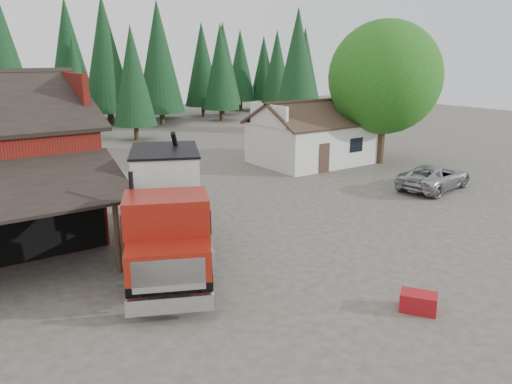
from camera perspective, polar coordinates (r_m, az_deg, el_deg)
ground at (r=19.99m, az=2.24°, el=-7.42°), size 120.00×120.00×0.00m
farmhouse at (r=37.21m, az=6.45°, el=5.91°), size 8.60×6.42×4.65m
deciduous_tree at (r=37.43m, az=14.52°, el=12.11°), size 8.00×8.00×10.20m
conifer_backdrop at (r=58.33m, az=-23.34°, el=6.53°), size 76.00×16.00×16.00m
near_pine_b at (r=47.92m, az=-13.90°, el=12.75°), size 3.96×3.96×10.40m
near_pine_c at (r=52.47m, az=4.78°, el=14.42°), size 4.84×4.84×12.40m
near_pine_d at (r=49.26m, az=-26.98°, el=13.38°), size 5.28×5.28×13.40m
feed_truck at (r=19.53m, az=-10.15°, el=-1.41°), size 6.74×10.54×4.66m
silver_car at (r=31.48m, az=19.74°, el=1.65°), size 5.79×3.40×1.51m
equip_box at (r=16.72m, az=18.07°, el=-11.88°), size 1.20×1.30×0.60m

